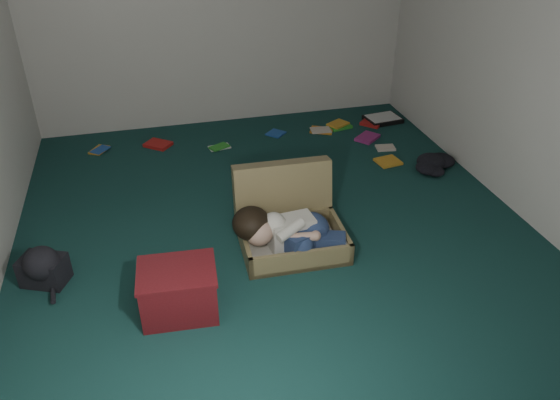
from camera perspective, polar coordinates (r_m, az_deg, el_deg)
name	(u,v)px	position (r m, az deg, el deg)	size (l,w,h in m)	color
floor	(275,228)	(4.37, -0.49, -2.92)	(4.50, 4.50, 0.00)	#143A36
wall_back	(221,1)	(5.93, -6.19, 19.97)	(4.50, 4.50, 0.00)	silver
wall_front	(437,275)	(1.91, 16.07, -7.57)	(4.50, 4.50, 0.00)	silver
wall_right	(532,48)	(4.67, 24.81, 14.23)	(4.50, 4.50, 0.00)	silver
suitcase	(289,221)	(4.15, 0.90, -2.19)	(0.79, 0.77, 0.56)	olive
person	(288,231)	(3.96, 0.81, -3.24)	(0.83, 0.41, 0.35)	silver
maroon_bin	(179,291)	(3.57, -10.54, -9.30)	(0.51, 0.42, 0.34)	#5A1217
backpack	(44,269)	(4.10, -23.46, -6.64)	(0.37, 0.29, 0.22)	black
clothing_pile	(435,164)	(5.37, 15.91, 3.60)	(0.40, 0.33, 0.13)	black
paper_tray	(383,119)	(6.35, 10.69, 8.32)	(0.41, 0.33, 0.05)	black
book_scatter	(293,140)	(5.78, 1.42, 6.30)	(3.15, 1.19, 0.02)	gold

